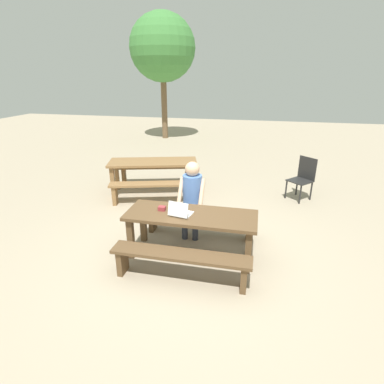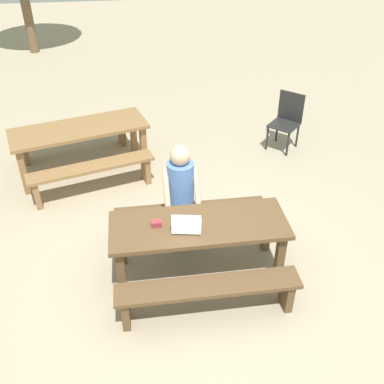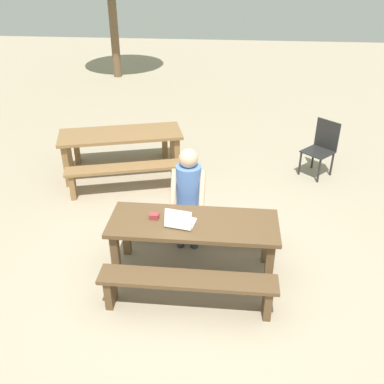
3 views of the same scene
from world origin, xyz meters
name	(u,v)px [view 3 (image 3 of 3)]	position (x,y,z in m)	size (l,w,h in m)	color
ground_plane	(193,270)	(0.00, 0.00, 0.00)	(30.00, 30.00, 0.00)	tan
picnic_table_front	(193,230)	(0.00, 0.00, 0.60)	(1.95, 0.72, 0.70)	brown
bench_near	(188,285)	(0.00, -0.64, 0.33)	(1.90, 0.30, 0.43)	brown
bench_far	(198,219)	(0.00, 0.64, 0.33)	(1.90, 0.30, 0.43)	brown
laptop	(180,221)	(-0.14, -0.08, 0.76)	(0.35, 0.32, 0.23)	white
small_pouch	(154,216)	(-0.46, 0.03, 0.74)	(0.11, 0.08, 0.06)	#993338
person_seated	(188,190)	(-0.12, 0.62, 0.77)	(0.43, 0.42, 1.32)	#333847
plastic_chair	(321,147)	(1.92, 2.78, 0.49)	(0.62, 0.62, 0.94)	#262626
picnic_table_mid	(121,140)	(-1.44, 2.42, 0.65)	(2.13, 1.25, 0.77)	olive
bench_mid_south	(124,173)	(-1.26, 1.80, 0.35)	(1.82, 0.77, 0.46)	olive
bench_mid_north	(121,141)	(-1.61, 3.05, 0.35)	(1.82, 0.77, 0.46)	olive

